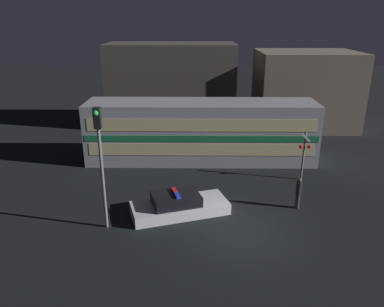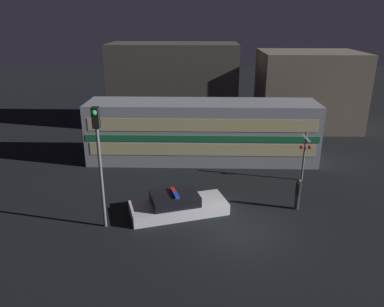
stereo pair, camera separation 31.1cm
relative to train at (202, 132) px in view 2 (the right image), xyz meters
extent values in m
plane|color=black|center=(1.71, -8.97, -1.99)|extent=(120.00, 120.00, 0.00)
cube|color=#999EA5|center=(0.00, 0.01, 0.00)|extent=(14.94, 3.15, 3.97)
cube|color=#19723F|center=(0.00, -1.58, 0.00)|extent=(14.64, 0.03, 0.40)
cube|color=beige|center=(0.00, -1.58, -0.72)|extent=(14.19, 0.02, 0.79)
cube|color=beige|center=(0.00, -1.58, 0.87)|extent=(14.19, 0.02, 0.79)
cube|color=silver|center=(-1.12, -7.37, -1.71)|extent=(5.05, 3.21, 0.56)
cube|color=black|center=(-1.30, -7.43, -1.18)|extent=(2.65, 2.25, 0.50)
cube|color=blue|center=(-1.21, -7.69, -0.87)|extent=(0.36, 0.59, 0.12)
cube|color=red|center=(-1.39, -7.16, -0.87)|extent=(0.36, 0.59, 0.12)
cylinder|color=#2D2833|center=(4.81, -6.79, -1.60)|extent=(0.23, 0.23, 0.78)
cylinder|color=black|center=(4.81, -6.79, -0.88)|extent=(0.28, 0.28, 0.65)
sphere|color=brown|center=(4.81, -6.79, -0.45)|extent=(0.21, 0.21, 0.21)
cylinder|color=slate|center=(5.95, -3.23, -0.48)|extent=(0.12, 0.12, 3.01)
sphere|color=red|center=(5.71, -3.35, 0.12)|extent=(0.22, 0.22, 0.22)
sphere|color=red|center=(6.19, -3.35, 0.12)|extent=(0.22, 0.22, 0.22)
cube|color=white|center=(5.95, -3.31, 0.66)|extent=(0.58, 0.03, 0.58)
cylinder|color=slate|center=(-4.45, -8.71, 0.39)|extent=(0.14, 0.14, 4.75)
cube|color=black|center=(-4.45, -8.71, 3.21)|extent=(0.30, 0.30, 0.90)
sphere|color=green|center=(-4.45, -8.90, 3.47)|extent=(0.23, 0.23, 0.23)
cube|color=#47423D|center=(-2.47, 8.74, 1.54)|extent=(10.83, 4.66, 7.04)
cube|color=#726656|center=(9.07, 8.64, 1.21)|extent=(8.23, 6.43, 6.40)
camera|label=1|loc=(-0.33, -23.75, 7.21)|focal=35.00mm
camera|label=2|loc=(-0.02, -23.74, 7.21)|focal=35.00mm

